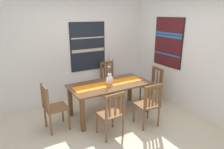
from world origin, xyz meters
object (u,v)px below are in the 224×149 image
at_px(chair_0, 111,113).
at_px(chair_1, 152,85).
at_px(chair_2, 109,79).
at_px(painting_on_back_wall, 88,47).
at_px(centerpiece_vase, 110,79).
at_px(chair_4, 53,107).
at_px(chair_3, 148,104).
at_px(painting_on_side_wall, 168,42).
at_px(dining_table, 110,88).

height_order(chair_0, chair_1, chair_1).
bearing_deg(chair_2, painting_on_back_wall, 147.81).
bearing_deg(chair_0, painting_on_back_wall, 77.74).
bearing_deg(painting_on_back_wall, centerpiece_vase, -91.83).
xyz_separation_m(chair_4, painting_on_back_wall, (1.27, 1.15, 0.89)).
xyz_separation_m(chair_3, painting_on_side_wall, (1.22, 0.79, 1.03)).
xyz_separation_m(chair_0, painting_on_side_wall, (2.04, 0.72, 1.05)).
height_order(chair_0, chair_2, chair_2).
height_order(centerpiece_vase, chair_4, centerpiece_vase).
xyz_separation_m(chair_2, painting_on_side_wall, (1.16, -0.90, 1.02)).
height_order(chair_0, chair_4, chair_4).
relative_size(chair_1, painting_on_side_wall, 0.76).
distance_m(painting_on_back_wall, painting_on_side_wall, 2.02).
bearing_deg(chair_2, chair_0, -118.44).
bearing_deg(centerpiece_vase, painting_on_side_wall, 0.15).
bearing_deg(chair_0, chair_4, 138.20).
distance_m(chair_4, painting_on_back_wall, 1.93).
relative_size(centerpiece_vase, painting_on_side_wall, 0.61).
bearing_deg(painting_on_back_wall, chair_2, -32.19).
bearing_deg(chair_1, chair_3, -135.13).
bearing_deg(chair_2, painting_on_side_wall, -37.82).
distance_m(chair_2, chair_4, 1.94).
relative_size(centerpiece_vase, chair_0, 0.81).
xyz_separation_m(centerpiece_vase, chair_2, (0.50, 0.90, -0.35)).
distance_m(chair_0, painting_on_back_wall, 2.16).
distance_m(dining_table, chair_4, 1.27).
distance_m(chair_0, chair_1, 1.80).
xyz_separation_m(dining_table, centerpiece_vase, (-0.03, -0.06, 0.23)).
height_order(painting_on_back_wall, painting_on_side_wall, painting_on_side_wall).
bearing_deg(chair_1, chair_0, -155.44).
height_order(chair_3, chair_4, chair_4).
height_order(centerpiece_vase, painting_on_back_wall, painting_on_back_wall).
relative_size(chair_0, chair_3, 0.97).
relative_size(dining_table, chair_4, 1.87).
distance_m(centerpiece_vase, chair_3, 0.97).
xyz_separation_m(centerpiece_vase, chair_3, (0.44, -0.79, -0.36)).
distance_m(dining_table, chair_3, 0.94).
bearing_deg(chair_4, dining_table, 0.58).
distance_m(chair_1, painting_on_back_wall, 1.92).
bearing_deg(chair_0, chair_3, -4.52).
bearing_deg(painting_on_side_wall, chair_3, -147.05).
xyz_separation_m(chair_0, chair_2, (0.88, 1.62, 0.03)).
relative_size(chair_0, chair_1, 0.98).
relative_size(centerpiece_vase, chair_4, 0.77).
distance_m(chair_2, chair_3, 1.69).
xyz_separation_m(chair_3, chair_4, (-1.67, 0.83, 0.00)).
distance_m(dining_table, painting_on_back_wall, 1.37).
bearing_deg(centerpiece_vase, chair_1, 1.25).
distance_m(chair_2, painting_on_back_wall, 1.04).
height_order(chair_2, chair_3, chair_2).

